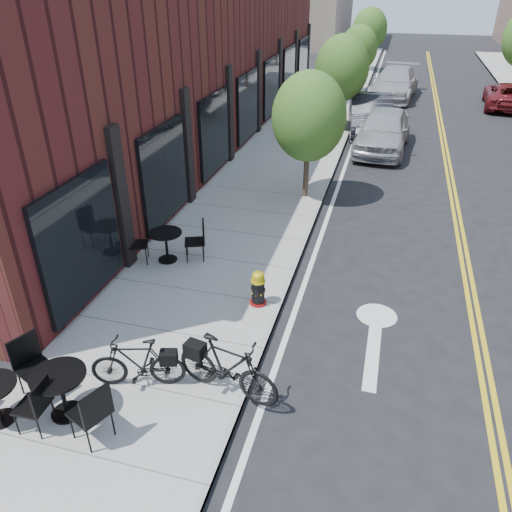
% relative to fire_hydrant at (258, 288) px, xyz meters
% --- Properties ---
extents(ground, '(120.00, 120.00, 0.00)m').
position_rel_fire_hydrant_xyz_m(ground, '(0.50, -2.90, -0.51)').
color(ground, black).
rests_on(ground, ground).
extents(sidewalk_near, '(4.00, 70.00, 0.12)m').
position_rel_fire_hydrant_xyz_m(sidewalk_near, '(-1.50, 7.10, -0.45)').
color(sidewalk_near, '#9E9B93').
rests_on(sidewalk_near, ground).
extents(building_near, '(5.00, 28.00, 7.00)m').
position_rel_fire_hydrant_xyz_m(building_near, '(-6.00, 11.10, 2.99)').
color(building_near, '#491718').
rests_on(building_near, ground).
extents(tree_near_a, '(2.20, 2.20, 3.81)m').
position_rel_fire_hydrant_xyz_m(tree_near_a, '(-0.10, 6.10, 2.10)').
color(tree_near_a, '#382B1E').
rests_on(tree_near_a, sidewalk_near).
extents(tree_near_b, '(2.30, 2.30, 3.98)m').
position_rel_fire_hydrant_xyz_m(tree_near_b, '(-0.10, 14.10, 2.21)').
color(tree_near_b, '#382B1E').
rests_on(tree_near_b, sidewalk_near).
extents(tree_near_c, '(2.10, 2.10, 3.67)m').
position_rel_fire_hydrant_xyz_m(tree_near_c, '(-0.10, 22.10, 2.02)').
color(tree_near_c, '#382B1E').
rests_on(tree_near_c, sidewalk_near).
extents(tree_near_d, '(2.40, 2.40, 4.11)m').
position_rel_fire_hydrant_xyz_m(tree_near_d, '(-0.10, 30.10, 2.28)').
color(tree_near_d, '#382B1E').
rests_on(tree_near_d, sidewalk_near).
extents(fire_hydrant, '(0.38, 0.38, 0.82)m').
position_rel_fire_hydrant_xyz_m(fire_hydrant, '(0.00, 0.00, 0.00)').
color(fire_hydrant, maroon).
rests_on(fire_hydrant, sidewalk_near).
extents(bicycle_left, '(1.67, 0.88, 0.97)m').
position_rel_fire_hydrant_xyz_m(bicycle_left, '(-1.33, -2.87, 0.10)').
color(bicycle_left, black).
rests_on(bicycle_left, sidewalk_near).
extents(bicycle_right, '(1.94, 0.91, 1.13)m').
position_rel_fire_hydrant_xyz_m(bicycle_right, '(0.20, -2.66, 0.18)').
color(bicycle_right, black).
rests_on(bicycle_right, sidewalk_near).
extents(bistro_set_b, '(2.02, 1.25, 1.07)m').
position_rel_fire_hydrant_xyz_m(bistro_set_b, '(-2.18, -3.77, 0.15)').
color(bistro_set_b, black).
rests_on(bistro_set_b, sidewalk_near).
extents(bistro_set_c, '(1.89, 1.10, 1.00)m').
position_rel_fire_hydrant_xyz_m(bistro_set_c, '(-2.63, 1.20, 0.11)').
color(bistro_set_c, black).
rests_on(bistro_set_c, sidewalk_near).
extents(parked_car_a, '(2.27, 4.92, 1.63)m').
position_rel_fire_hydrant_xyz_m(parked_car_a, '(1.97, 11.85, 0.31)').
color(parked_car_a, '#9DA1A5').
rests_on(parked_car_a, ground).
extents(parked_car_b, '(2.34, 5.17, 1.65)m').
position_rel_fire_hydrant_xyz_m(parked_car_b, '(1.30, 14.13, 0.32)').
color(parked_car_b, black).
rests_on(parked_car_b, ground).
extents(parked_car_c, '(2.91, 5.85, 1.63)m').
position_rel_fire_hydrant_xyz_m(parked_car_c, '(2.10, 21.79, 0.31)').
color(parked_car_c, '#A7A7AC').
rests_on(parked_car_c, ground).
extents(parked_car_far, '(2.50, 4.78, 1.28)m').
position_rel_fire_hydrant_xyz_m(parked_car_far, '(7.90, 20.95, 0.13)').
color(parked_car_far, maroon).
rests_on(parked_car_far, ground).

